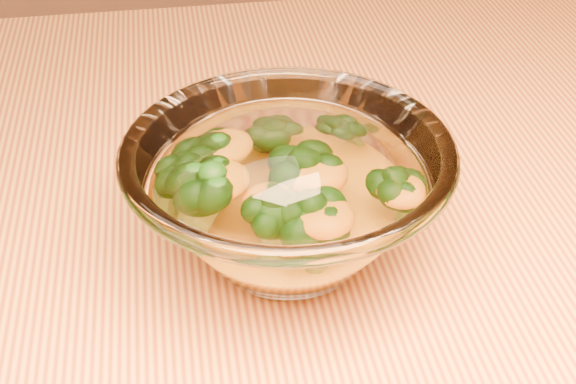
{
  "coord_description": "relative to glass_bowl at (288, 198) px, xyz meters",
  "views": [
    {
      "loc": [
        0.02,
        -0.34,
        1.07
      ],
      "look_at": [
        0.08,
        0.02,
        0.8
      ],
      "focal_mm": 50.0,
      "sensor_mm": 36.0,
      "label": 1
    }
  ],
  "objects": [
    {
      "name": "cheese_sauce",
      "position": [
        0.0,
        0.0,
        -0.02
      ],
      "size": [
        0.1,
        0.1,
        0.03
      ],
      "primitive_type": "ellipsoid",
      "color": "orange",
      "rests_on": "glass_bowl"
    },
    {
      "name": "broccoli_heap",
      "position": [
        -0.01,
        -0.0,
        0.01
      ],
      "size": [
        0.14,
        0.11,
        0.05
      ],
      "color": "black",
      "rests_on": "cheese_sauce"
    },
    {
      "name": "glass_bowl",
      "position": [
        0.0,
        0.0,
        0.0
      ],
      "size": [
        0.19,
        0.19,
        0.08
      ],
      "color": "white",
      "rests_on": "table"
    }
  ]
}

